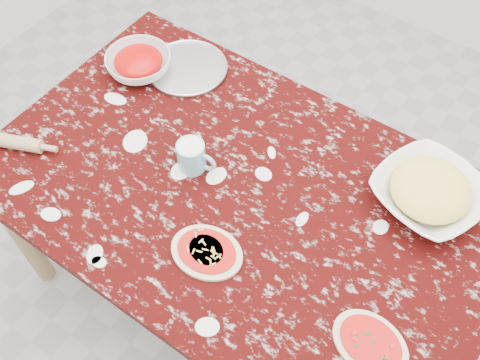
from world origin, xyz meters
The scene contains 10 objects.
ground centered at (0.00, 0.00, 0.00)m, with size 4.00×4.00×0.00m, color gray.
worktable centered at (0.00, 0.00, 0.67)m, with size 1.60×1.00×0.75m.
pizza_tray centered at (-0.46, 0.32, 0.76)m, with size 0.29×0.29×0.01m, color #B2B2B7.
sauce_bowl centered at (-0.60, 0.22, 0.79)m, with size 0.23×0.23×0.07m, color white.
cheese_bowl centered at (0.49, 0.29, 0.79)m, with size 0.32×0.32×0.08m, color white.
flour_mug centered at (-0.17, -0.01, 0.80)m, with size 0.13×0.09×0.10m.
pizza_left centered at (0.05, -0.24, 0.76)m, with size 0.24×0.20×0.02m.
pizza_mid centered at (0.05, -0.24, 0.76)m, with size 0.15×0.13×0.02m.
pizza_right centered at (0.55, -0.21, 0.76)m, with size 0.23×0.18×0.02m.
rolling_pin centered at (-0.72, -0.29, 0.77)m, with size 0.05×0.05×0.23m, color tan.
Camera 1 is at (0.54, -0.78, 2.15)m, focal length 40.70 mm.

